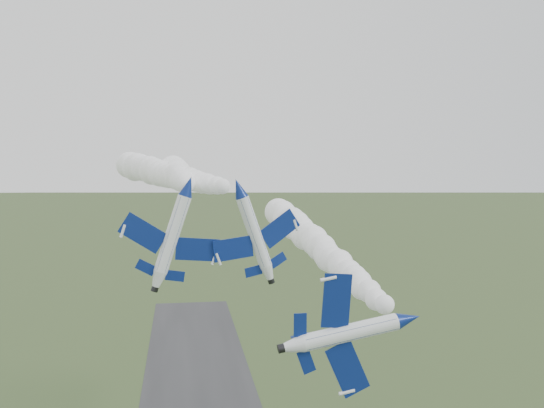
# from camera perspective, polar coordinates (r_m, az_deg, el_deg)

# --- Properties ---
(jet_lead) EXTENTS (3.25, 12.15, 9.90)m
(jet_lead) POSITION_cam_1_polar(r_m,az_deg,el_deg) (51.67, 12.78, -10.52)
(jet_lead) COLOR white
(smoke_trail_jet_lead) EXTENTS (7.69, 62.94, 5.06)m
(smoke_trail_jet_lead) POSITION_cam_1_polar(r_m,az_deg,el_deg) (83.54, 3.96, -3.61)
(smoke_trail_jet_lead) COLOR white
(jet_pair_left) EXTENTS (10.11, 12.74, 4.14)m
(jet_pair_left) POSITION_cam_1_polar(r_m,az_deg,el_deg) (64.06, -7.88, 1.69)
(jet_pair_left) COLOR white
(smoke_trail_jet_pair_left) EXTENTS (7.38, 55.25, 5.29)m
(smoke_trail_jet_pair_left) POSITION_cam_1_polar(r_m,az_deg,el_deg) (94.56, -8.84, 2.71)
(smoke_trail_jet_pair_left) COLOR white
(jet_pair_right) EXTENTS (9.90, 12.29, 4.12)m
(jet_pair_right) POSITION_cam_1_polar(r_m,az_deg,el_deg) (64.91, -3.13, 1.53)
(jet_pair_right) COLOR white
(smoke_trail_jet_pair_right) EXTENTS (21.42, 68.40, 5.52)m
(smoke_trail_jet_pair_right) POSITION_cam_1_polar(r_m,az_deg,el_deg) (100.75, -10.19, 2.87)
(smoke_trail_jet_pair_right) COLOR white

